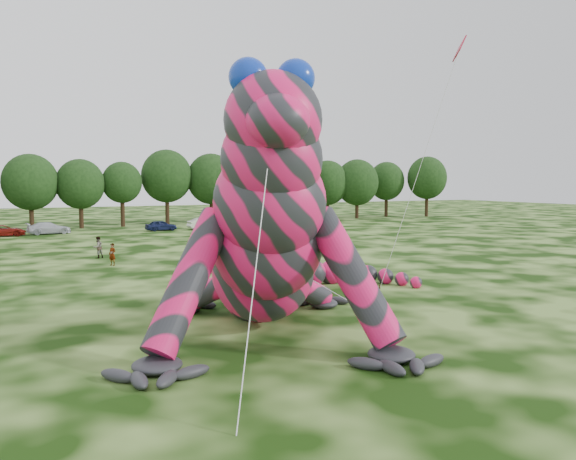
# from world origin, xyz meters

# --- Properties ---
(ground) EXTENTS (240.00, 240.00, 0.00)m
(ground) POSITION_xyz_m (0.00, 0.00, 0.00)
(ground) COLOR #16330A
(ground) RESTS_ON ground
(inflatable_gecko) EXTENTS (22.84, 24.97, 10.33)m
(inflatable_gecko) POSITION_xyz_m (-2.10, 2.65, 5.17)
(inflatable_gecko) COLOR #EC175F
(inflatable_gecko) RESTS_ON ground
(flying_kite) EXTENTS (4.05, 2.78, 14.09)m
(flying_kite) POSITION_xyz_m (9.88, 3.97, 12.34)
(flying_kite) COLOR red
(flying_kite) RESTS_ON ground
(tree_7) EXTENTS (6.68, 6.01, 9.48)m
(tree_7) POSITION_xyz_m (-10.08, 56.80, 4.74)
(tree_7) COLOR black
(tree_7) RESTS_ON ground
(tree_8) EXTENTS (6.14, 5.53, 8.94)m
(tree_8) POSITION_xyz_m (-4.22, 56.99, 4.47)
(tree_8) COLOR black
(tree_8) RESTS_ON ground
(tree_9) EXTENTS (5.27, 4.74, 8.68)m
(tree_9) POSITION_xyz_m (1.06, 57.35, 4.34)
(tree_9) COLOR black
(tree_9) RESTS_ON ground
(tree_10) EXTENTS (7.09, 6.38, 10.50)m
(tree_10) POSITION_xyz_m (7.40, 58.58, 5.25)
(tree_10) COLOR black
(tree_10) RESTS_ON ground
(tree_11) EXTENTS (7.01, 6.31, 10.07)m
(tree_11) POSITION_xyz_m (13.79, 58.20, 5.03)
(tree_11) COLOR black
(tree_11) RESTS_ON ground
(tree_12) EXTENTS (5.99, 5.39, 8.97)m
(tree_12) POSITION_xyz_m (20.01, 57.74, 4.49)
(tree_12) COLOR black
(tree_12) RESTS_ON ground
(tree_13) EXTENTS (6.83, 6.15, 10.13)m
(tree_13) POSITION_xyz_m (27.13, 57.13, 5.06)
(tree_13) COLOR black
(tree_13) RESTS_ON ground
(tree_14) EXTENTS (6.82, 6.14, 9.40)m
(tree_14) POSITION_xyz_m (33.46, 58.72, 4.70)
(tree_14) COLOR black
(tree_14) RESTS_ON ground
(tree_15) EXTENTS (7.17, 6.45, 9.63)m
(tree_15) POSITION_xyz_m (38.47, 57.77, 4.82)
(tree_15) COLOR black
(tree_15) RESTS_ON ground
(tree_16) EXTENTS (6.26, 5.63, 9.37)m
(tree_16) POSITION_xyz_m (45.45, 59.37, 4.69)
(tree_16) COLOR black
(tree_16) RESTS_ON ground
(tree_17) EXTENTS (6.98, 6.28, 10.30)m
(tree_17) POSITION_xyz_m (51.95, 56.66, 5.15)
(tree_17) COLOR black
(tree_17) RESTS_ON ground
(car_2) EXTENTS (4.64, 2.31, 1.26)m
(car_2) POSITION_xyz_m (-13.11, 49.12, 0.63)
(car_2) COLOR maroon
(car_2) RESTS_ON ground
(car_3) EXTENTS (4.94, 2.45, 1.38)m
(car_3) POSITION_xyz_m (-8.46, 49.92, 0.69)
(car_3) COLOR silver
(car_3) RESTS_ON ground
(car_4) EXTENTS (3.94, 1.93, 1.29)m
(car_4) POSITION_xyz_m (4.20, 48.72, 0.65)
(car_4) COLOR #151D45
(car_4) RESTS_ON ground
(car_5) EXTENTS (4.50, 1.85, 1.45)m
(car_5) POSITION_xyz_m (9.84, 48.80, 0.72)
(car_5) COLOR silver
(car_5) RESTS_ON ground
(car_6) EXTENTS (4.72, 2.21, 1.31)m
(car_6) POSITION_xyz_m (19.40, 47.59, 0.65)
(car_6) COLOR #262629
(car_6) RESTS_ON ground
(car_7) EXTENTS (4.77, 2.09, 1.36)m
(car_7) POSITION_xyz_m (26.53, 48.25, 0.68)
(car_7) COLOR white
(car_7) RESTS_ON ground
(spectator_0) EXTENTS (0.67, 0.70, 1.62)m
(spectator_0) POSITION_xyz_m (-5.58, 21.76, 0.81)
(spectator_0) COLOR gray
(spectator_0) RESTS_ON ground
(spectator_1) EXTENTS (1.05, 0.99, 1.72)m
(spectator_1) POSITION_xyz_m (-6.01, 26.29, 0.86)
(spectator_1) COLOR gray
(spectator_1) RESTS_ON ground
(spectator_5) EXTENTS (1.51, 0.78, 1.56)m
(spectator_5) POSITION_xyz_m (1.55, 20.47, 0.78)
(spectator_5) COLOR gray
(spectator_5) RESTS_ON ground
(spectator_3) EXTENTS (1.13, 0.67, 1.80)m
(spectator_3) POSITION_xyz_m (14.14, 32.26, 0.90)
(spectator_3) COLOR gray
(spectator_3) RESTS_ON ground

